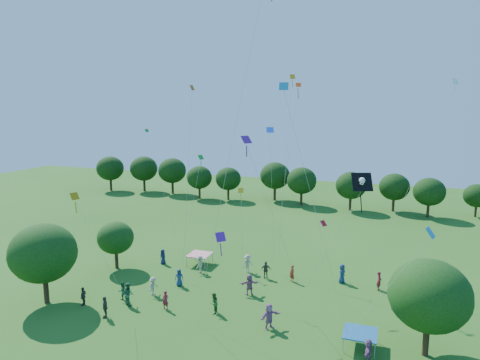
{
  "coord_description": "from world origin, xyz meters",
  "views": [
    {
      "loc": [
        9.65,
        -13.41,
        15.94
      ],
      "look_at": [
        0.0,
        14.0,
        11.0
      ],
      "focal_mm": 32.0,
      "sensor_mm": 36.0,
      "label": 1
    }
  ],
  "objects_px": {
    "near_tree_east": "(429,296)",
    "pirate_kite": "(361,184)",
    "near_tree_west": "(43,253)",
    "red_high_kite": "(257,21)",
    "tent_blue": "(360,333)",
    "tent_red_stripe": "(200,255)",
    "near_tree_north": "(115,238)"
  },
  "relations": [
    {
      "from": "near_tree_east",
      "to": "tent_blue",
      "type": "distance_m",
      "value": 5.15
    },
    {
      "from": "near_tree_north",
      "to": "tent_red_stripe",
      "type": "relative_size",
      "value": 2.17
    },
    {
      "from": "near_tree_north",
      "to": "tent_red_stripe",
      "type": "height_order",
      "value": "near_tree_north"
    },
    {
      "from": "near_tree_north",
      "to": "near_tree_east",
      "type": "height_order",
      "value": "near_tree_east"
    },
    {
      "from": "near_tree_west",
      "to": "red_high_kite",
      "type": "distance_m",
      "value": 24.59
    },
    {
      "from": "near_tree_east",
      "to": "red_high_kite",
      "type": "relative_size",
      "value": 0.25
    },
    {
      "from": "pirate_kite",
      "to": "near_tree_north",
      "type": "bearing_deg",
      "value": 161.96
    },
    {
      "from": "near_tree_west",
      "to": "pirate_kite",
      "type": "xyz_separation_m",
      "value": [
        24.55,
        0.76,
        7.04
      ]
    },
    {
      "from": "pirate_kite",
      "to": "red_high_kite",
      "type": "height_order",
      "value": "red_high_kite"
    },
    {
      "from": "tent_red_stripe",
      "to": "red_high_kite",
      "type": "distance_m",
      "value": 24.48
    },
    {
      "from": "near_tree_west",
      "to": "tent_red_stripe",
      "type": "height_order",
      "value": "near_tree_west"
    },
    {
      "from": "near_tree_east",
      "to": "tent_red_stripe",
      "type": "relative_size",
      "value": 2.93
    },
    {
      "from": "pirate_kite",
      "to": "near_tree_east",
      "type": "bearing_deg",
      "value": 17.09
    },
    {
      "from": "near_tree_north",
      "to": "pirate_kite",
      "type": "height_order",
      "value": "pirate_kite"
    },
    {
      "from": "near_tree_east",
      "to": "pirate_kite",
      "type": "height_order",
      "value": "pirate_kite"
    },
    {
      "from": "tent_blue",
      "to": "red_high_kite",
      "type": "relative_size",
      "value": 0.09
    },
    {
      "from": "tent_blue",
      "to": "tent_red_stripe",
      "type": "bearing_deg",
      "value": 147.58
    },
    {
      "from": "tent_blue",
      "to": "pirate_kite",
      "type": "xyz_separation_m",
      "value": [
        -0.37,
        -0.86,
        10.28
      ]
    },
    {
      "from": "near_tree_west",
      "to": "tent_red_stripe",
      "type": "bearing_deg",
      "value": 55.84
    },
    {
      "from": "near_tree_west",
      "to": "tent_blue",
      "type": "relative_size",
      "value": 3.04
    },
    {
      "from": "tent_red_stripe",
      "to": "tent_blue",
      "type": "bearing_deg",
      "value": -32.42
    },
    {
      "from": "near_tree_north",
      "to": "red_high_kite",
      "type": "distance_m",
      "value": 25.45
    },
    {
      "from": "tent_blue",
      "to": "pirate_kite",
      "type": "relative_size",
      "value": 0.21
    },
    {
      "from": "near_tree_west",
      "to": "near_tree_north",
      "type": "distance_m",
      "value": 8.59
    },
    {
      "from": "tent_red_stripe",
      "to": "tent_blue",
      "type": "height_order",
      "value": "same"
    },
    {
      "from": "pirate_kite",
      "to": "tent_red_stripe",
      "type": "bearing_deg",
      "value": 144.91
    },
    {
      "from": "near_tree_east",
      "to": "pirate_kite",
      "type": "xyz_separation_m",
      "value": [
        -4.46,
        -1.37,
        7.19
      ]
    },
    {
      "from": "near_tree_west",
      "to": "red_high_kite",
      "type": "height_order",
      "value": "red_high_kite"
    },
    {
      "from": "near_tree_north",
      "to": "tent_blue",
      "type": "height_order",
      "value": "near_tree_north"
    },
    {
      "from": "near_tree_west",
      "to": "red_high_kite",
      "type": "relative_size",
      "value": 0.26
    },
    {
      "from": "near_tree_north",
      "to": "near_tree_east",
      "type": "bearing_deg",
      "value": -12.71
    },
    {
      "from": "near_tree_west",
      "to": "pirate_kite",
      "type": "distance_m",
      "value": 25.55
    }
  ]
}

